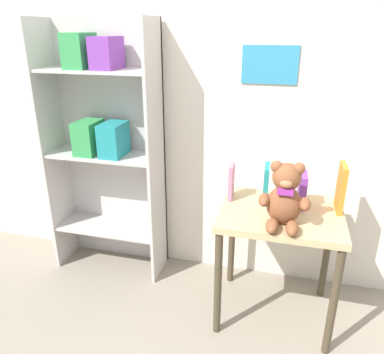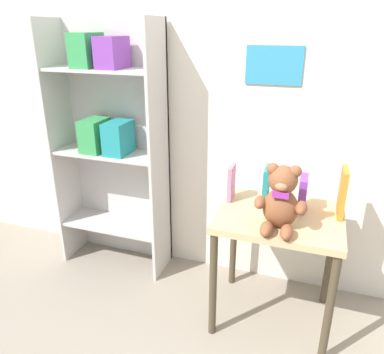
% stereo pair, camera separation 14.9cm
% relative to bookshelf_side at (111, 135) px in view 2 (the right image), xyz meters
% --- Properties ---
extents(wall_back, '(4.80, 0.07, 2.50)m').
position_rel_bookshelf_side_xyz_m(wall_back, '(0.99, 0.15, 0.34)').
color(wall_back, silver).
rests_on(wall_back, ground_plane).
extents(bookshelf_side, '(0.72, 0.28, 1.60)m').
position_rel_bookshelf_side_xyz_m(bookshelf_side, '(0.00, 0.00, 0.00)').
color(bookshelf_side, '#BCB7B2').
rests_on(bookshelf_side, ground_plane).
extents(display_table, '(0.63, 0.52, 0.65)m').
position_rel_bookshelf_side_xyz_m(display_table, '(1.11, -0.25, -0.35)').
color(display_table, tan).
rests_on(display_table, ground_plane).
extents(teddy_bear, '(0.24, 0.22, 0.32)m').
position_rel_bookshelf_side_xyz_m(teddy_bear, '(1.12, -0.39, -0.11)').
color(teddy_bear, brown).
rests_on(teddy_bear, display_table).
extents(book_standing_pink, '(0.02, 0.12, 0.20)m').
position_rel_bookshelf_side_xyz_m(book_standing_pink, '(0.83, -0.15, -0.15)').
color(book_standing_pink, '#D17093').
rests_on(book_standing_pink, display_table).
extents(book_standing_teal, '(0.03, 0.15, 0.21)m').
position_rel_bookshelf_side_xyz_m(book_standing_teal, '(1.02, -0.14, -0.15)').
color(book_standing_teal, teal).
rests_on(book_standing_teal, display_table).
extents(book_standing_purple, '(0.04, 0.14, 0.18)m').
position_rel_bookshelf_side_xyz_m(book_standing_purple, '(1.21, -0.15, -0.16)').
color(book_standing_purple, purple).
rests_on(book_standing_purple, display_table).
extents(book_standing_orange, '(0.03, 0.15, 0.25)m').
position_rel_bookshelf_side_xyz_m(book_standing_orange, '(1.40, -0.16, -0.13)').
color(book_standing_orange, orange).
rests_on(book_standing_orange, display_table).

